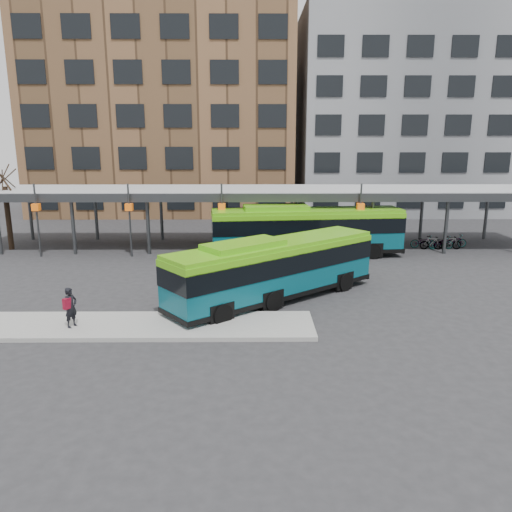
% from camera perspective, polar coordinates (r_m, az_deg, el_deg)
% --- Properties ---
extents(ground, '(120.00, 120.00, 0.00)m').
position_cam_1_polar(ground, '(23.73, 2.09, -5.50)').
color(ground, '#28282B').
rests_on(ground, ground).
extents(boarding_island, '(14.00, 3.00, 0.18)m').
position_cam_1_polar(boarding_island, '(21.33, -12.62, -7.79)').
color(boarding_island, gray).
rests_on(boarding_island, ground).
extents(canopy, '(40.00, 6.53, 4.80)m').
position_cam_1_polar(canopy, '(35.51, 1.15, 7.29)').
color(canopy, '#999B9E').
rests_on(canopy, ground).
extents(tree, '(1.64, 1.64, 5.60)m').
position_cam_1_polar(tree, '(38.74, -26.49, 4.21)').
color(tree, black).
rests_on(tree, ground).
extents(building_brick, '(26.00, 14.00, 22.00)m').
position_cam_1_polar(building_brick, '(55.26, -10.21, 16.64)').
color(building_brick, brown).
rests_on(building_brick, ground).
extents(building_grey, '(24.00, 14.00, 20.00)m').
position_cam_1_polar(building_grey, '(57.08, 17.55, 15.13)').
color(building_grey, slate).
rests_on(building_grey, ground).
extents(bus_front, '(10.35, 8.96, 3.12)m').
position_cam_1_polar(bus_front, '(23.84, 2.11, -1.33)').
color(bus_front, '#074957').
rests_on(bus_front, ground).
extents(bus_rear, '(12.63, 3.94, 3.42)m').
position_cam_1_polar(bus_rear, '(32.93, 5.74, 3.01)').
color(bus_rear, '#074957').
rests_on(bus_rear, ground).
extents(pedestrian, '(0.62, 0.72, 1.65)m').
position_cam_1_polar(pedestrian, '(21.55, -20.43, -5.49)').
color(pedestrian, black).
rests_on(pedestrian, boarding_island).
extents(bike_rack, '(4.06, 1.34, 0.96)m').
position_cam_1_polar(bike_rack, '(37.62, 20.27, 1.52)').
color(bike_rack, slate).
rests_on(bike_rack, ground).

